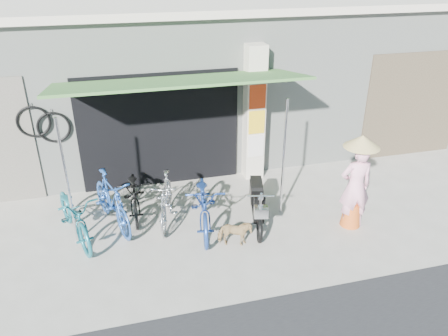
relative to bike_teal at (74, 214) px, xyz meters
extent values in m
plane|color=#A9A399|center=(2.99, -0.86, -0.49)|extent=(80.00, 80.00, 0.00)
cube|color=#A3A8A0|center=(2.99, 4.24, 1.26)|extent=(12.00, 5.00, 3.50)
cube|color=beige|center=(2.99, 4.24, 3.09)|extent=(12.30, 5.30, 0.16)
cube|color=black|center=(1.79, 1.72, 0.76)|extent=(3.40, 0.06, 2.50)
cube|color=black|center=(1.79, 1.73, 0.06)|extent=(3.06, 0.04, 1.10)
torus|color=black|center=(-0.31, 1.68, 1.06)|extent=(0.65, 0.05, 0.65)
cylinder|color=silver|center=(-0.31, 1.70, 1.38)|extent=(0.02, 0.02, 0.12)
torus|color=black|center=(-0.66, 1.68, 1.21)|extent=(0.65, 0.05, 0.65)
cylinder|color=silver|center=(-0.66, 1.70, 1.53)|extent=(0.02, 0.02, 0.12)
cube|color=beige|center=(3.84, 1.59, 1.01)|extent=(0.42, 0.42, 3.00)
cube|color=#B62E0D|center=(3.84, 1.37, 1.46)|extent=(0.36, 0.02, 0.52)
cube|color=gold|center=(3.84, 1.37, 0.89)|extent=(0.36, 0.02, 0.52)
cube|color=silver|center=(3.84, 1.37, 0.33)|extent=(0.36, 0.02, 0.50)
cube|color=#37652D|center=(2.09, 0.79, 2.06)|extent=(4.60, 1.88, 0.35)
cylinder|color=silver|center=(-0.01, -0.11, 0.69)|extent=(0.05, 0.05, 2.36)
cylinder|color=silver|center=(3.89, -0.11, 0.69)|extent=(0.05, 0.05, 2.36)
cube|color=brown|center=(7.99, 1.73, 0.81)|extent=(2.60, 0.06, 2.60)
imported|color=#196673|center=(0.00, 0.00, 0.00)|extent=(1.20, 1.98, 0.98)
imported|color=#204995|center=(0.66, 0.25, 0.04)|extent=(1.03, 1.83, 1.06)
imported|color=black|center=(1.10, 0.59, -0.05)|extent=(0.63, 1.69, 0.88)
imported|color=#B4B4B9|center=(1.65, 0.14, -0.01)|extent=(0.81, 1.66, 0.96)
imported|color=navy|center=(2.32, -0.23, 0.02)|extent=(0.98, 2.03, 1.02)
imported|color=tan|center=(2.70, -0.96, -0.24)|extent=(0.66, 0.43, 0.51)
torus|color=black|center=(3.16, -0.94, -0.25)|extent=(0.20, 0.48, 0.48)
torus|color=black|center=(3.45, 0.20, -0.25)|extent=(0.20, 0.48, 0.48)
cube|color=black|center=(3.31, -0.37, -0.18)|extent=(0.40, 0.88, 0.09)
cube|color=black|center=(3.39, -0.06, 0.01)|extent=(0.35, 0.54, 0.31)
cube|color=black|center=(3.39, -0.06, 0.20)|extent=(0.33, 0.54, 0.08)
cube|color=black|center=(3.21, -0.77, 0.07)|extent=(0.21, 0.14, 0.51)
cylinder|color=silver|center=(3.17, -0.91, 0.43)|extent=(0.46, 0.14, 0.03)
cube|color=silver|center=(3.13, -1.07, 0.21)|extent=(0.27, 0.23, 0.18)
imported|color=#F4A4BF|center=(5.01, -0.87, 0.34)|extent=(0.63, 0.44, 1.66)
cone|color=#BE4F1A|center=(5.01, -0.87, -0.26)|extent=(0.38, 0.38, 0.46)
cone|color=tan|center=(5.01, -0.87, 1.24)|extent=(0.64, 0.64, 0.22)
camera|label=1|loc=(0.93, -7.03, 4.19)|focal=35.00mm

